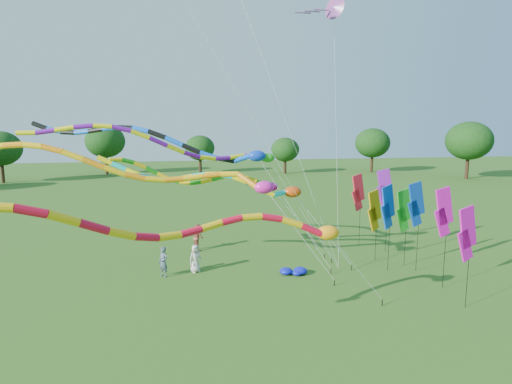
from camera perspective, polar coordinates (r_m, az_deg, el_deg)
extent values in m
plane|color=#2D5616|center=(19.86, 8.19, -14.99)|extent=(160.00, 160.00, 0.00)
cylinder|color=#382314|center=(75.96, 26.66, 2.87)|extent=(0.50, 0.50, 2.43)
ellipsoid|color=#11360E|center=(75.74, 26.83, 5.25)|extent=(5.14, 5.14, 4.37)
cylinder|color=#382314|center=(75.04, 15.15, 3.76)|extent=(0.50, 0.50, 3.26)
ellipsoid|color=#11360E|center=(74.80, 15.29, 7.01)|extent=(6.89, 6.89, 5.86)
cylinder|color=#382314|center=(71.22, 3.89, 3.81)|extent=(0.50, 0.50, 3.32)
ellipsoid|color=#11360E|center=(70.96, 3.92, 7.30)|extent=(7.01, 7.01, 5.96)
cylinder|color=#382314|center=(70.16, -7.27, 3.23)|extent=(0.50, 0.50, 2.22)
ellipsoid|color=#11360E|center=(69.93, -7.32, 5.59)|extent=(4.68, 4.68, 3.98)
cylinder|color=#382314|center=(72.48, -19.10, 3.22)|extent=(0.50, 0.50, 2.78)
ellipsoid|color=#11360E|center=(72.23, -19.25, 6.08)|extent=(5.87, 5.87, 4.99)
cylinder|color=#382314|center=(65.29, -30.00, 2.25)|extent=(0.50, 0.50, 3.52)
ellipsoid|color=#11360E|center=(65.00, -30.31, 6.27)|extent=(7.43, 7.43, 6.31)
cylinder|color=black|center=(20.57, 16.47, -13.96)|extent=(0.05, 0.05, 0.30)
cylinder|color=silver|center=(18.92, 13.26, -9.85)|extent=(0.02, 0.02, 4.65)
ellipsoid|color=orange|center=(17.49, 9.57, -5.38)|extent=(0.93, 0.60, 0.60)
cylinder|color=red|center=(17.09, 7.36, -5.00)|extent=(0.27, 0.27, 0.92)
cylinder|color=#FFB70D|center=(16.72, 4.74, -4.05)|extent=(0.27, 0.27, 0.88)
cylinder|color=red|center=(16.39, 2.08, -3.46)|extent=(0.27, 0.27, 0.83)
cylinder|color=#FFB70D|center=(16.08, -0.60, -3.37)|extent=(0.27, 0.27, 0.81)
cylinder|color=red|center=(15.77, -3.27, -3.78)|extent=(0.27, 0.27, 0.81)
cylinder|color=#FFB70D|center=(15.46, -5.95, -4.50)|extent=(0.27, 0.27, 0.82)
cylinder|color=red|center=(15.12, -8.66, -5.27)|extent=(0.27, 0.27, 0.82)
cylinder|color=#FFB70D|center=(14.75, -11.45, -5.79)|extent=(0.27, 0.27, 0.83)
cylinder|color=red|center=(14.36, -14.38, -5.83)|extent=(0.27, 0.27, 0.85)
cylinder|color=#FFB70D|center=(13.97, -17.49, -5.33)|extent=(0.27, 0.27, 0.89)
cylinder|color=red|center=(13.61, -20.79, -4.38)|extent=(0.27, 0.27, 0.91)
cylinder|color=#FFB70D|center=(13.35, -24.26, -3.25)|extent=(0.27, 0.27, 0.89)
cylinder|color=red|center=(13.21, -27.82, -2.28)|extent=(0.27, 0.27, 0.85)
cylinder|color=black|center=(22.37, 10.41, -11.82)|extent=(0.05, 0.05, 0.30)
cylinder|color=silver|center=(21.30, 5.89, -5.70)|extent=(0.02, 0.02, 5.94)
ellipsoid|color=#E7199F|center=(20.66, 1.10, 0.63)|extent=(0.97, 0.62, 0.62)
cylinder|color=orange|center=(20.85, -1.13, 1.51)|extent=(0.28, 0.28, 1.19)
cylinder|color=#E4AA0B|center=(21.09, -3.56, 2.38)|extent=(0.28, 0.28, 0.89)
cylinder|color=orange|center=(21.13, -5.99, 2.24)|extent=(0.28, 0.28, 0.90)
cylinder|color=#E4AA0B|center=(21.15, -8.41, 1.93)|extent=(0.28, 0.28, 0.91)
cylinder|color=orange|center=(21.15, -10.85, 1.66)|extent=(0.28, 0.28, 0.91)
cylinder|color=#E4AA0B|center=(21.13, -13.31, 1.64)|extent=(0.28, 0.28, 0.92)
cylinder|color=orange|center=(21.12, -15.81, 1.99)|extent=(0.28, 0.28, 0.94)
cylinder|color=#E4AA0B|center=(21.14, -18.31, 2.68)|extent=(0.28, 0.28, 0.97)
cylinder|color=orange|center=(21.23, -20.79, 3.59)|extent=(0.28, 0.28, 0.99)
cylinder|color=#E4AA0B|center=(21.41, -23.21, 4.49)|extent=(0.28, 0.28, 0.96)
cylinder|color=orange|center=(21.69, -25.50, 5.18)|extent=(0.28, 0.28, 0.92)
cylinder|color=#E4AA0B|center=(22.08, -27.64, 5.51)|extent=(0.28, 0.28, 0.90)
cylinder|color=orange|center=(22.56, -29.59, 5.47)|extent=(0.28, 0.28, 0.90)
cylinder|color=black|center=(25.76, 10.04, -9.00)|extent=(0.05, 0.05, 0.30)
cylinder|color=silver|center=(24.13, 6.03, -2.44)|extent=(0.02, 0.02, 7.22)
ellipsoid|color=#1D931A|center=(22.99, 1.56, 4.60)|extent=(0.78, 0.50, 0.50)
cylinder|color=#660D99|center=(22.96, -0.44, 4.76)|extent=(0.22, 0.22, 0.96)
cylinder|color=yellow|center=(22.89, -2.55, 4.76)|extent=(0.22, 0.22, 0.85)
cylinder|color=#660D99|center=(22.54, -4.50, 4.52)|extent=(0.22, 0.22, 0.85)
cylinder|color=yellow|center=(22.18, -6.49, 4.54)|extent=(0.22, 0.22, 0.86)
cylinder|color=#660D99|center=(21.83, -8.54, 4.93)|extent=(0.22, 0.22, 0.89)
cylinder|color=yellow|center=(21.53, -10.68, 5.65)|extent=(0.22, 0.22, 0.92)
cylinder|color=#660D99|center=(21.29, -12.90, 6.56)|extent=(0.22, 0.22, 0.92)
cylinder|color=yellow|center=(21.16, -15.18, 7.43)|extent=(0.22, 0.22, 0.89)
cylinder|color=#660D99|center=(21.12, -17.48, 8.05)|extent=(0.22, 0.22, 0.86)
cylinder|color=yellow|center=(21.20, -19.77, 8.28)|extent=(0.22, 0.22, 0.84)
cylinder|color=#660D99|center=(21.36, -22.00, 8.12)|extent=(0.22, 0.22, 0.85)
cylinder|color=yellow|center=(21.61, -24.17, 7.71)|extent=(0.22, 0.22, 0.86)
cylinder|color=#660D99|center=(21.90, -26.27, 7.26)|extent=(0.22, 0.22, 0.86)
cylinder|color=yellow|center=(22.23, -28.31, 6.96)|extent=(0.22, 0.22, 0.85)
cylinder|color=black|center=(23.97, 9.95, -10.38)|extent=(0.05, 0.05, 0.30)
cylinder|color=silver|center=(23.03, 5.14, -2.83)|extent=(0.02, 0.02, 7.33)
ellipsoid|color=#0D34BA|center=(22.69, 0.13, 4.84)|extent=(0.93, 0.60, 0.60)
cylinder|color=blue|center=(22.81, -1.85, 4.49)|extent=(0.27, 0.27, 0.93)
cylinder|color=black|center=(22.87, -4.08, 4.33)|extent=(0.27, 0.27, 0.92)
cylinder|color=blue|center=(22.82, -6.36, 4.88)|extent=(0.27, 0.27, 0.95)
cylinder|color=black|center=(22.84, -8.63, 5.71)|extent=(0.27, 0.27, 0.97)
cylinder|color=blue|center=(22.95, -10.88, 6.64)|extent=(0.27, 0.27, 0.97)
cylinder|color=black|center=(23.16, -13.05, 7.47)|extent=(0.27, 0.27, 0.94)
cylinder|color=blue|center=(23.47, -15.12, 8.02)|extent=(0.27, 0.27, 0.90)
cylinder|color=black|center=(23.87, -17.06, 8.20)|extent=(0.27, 0.27, 0.89)
cylinder|color=blue|center=(24.35, -18.87, 8.06)|extent=(0.27, 0.27, 0.90)
cylinder|color=black|center=(24.89, -20.56, 7.73)|extent=(0.27, 0.27, 0.91)
cylinder|color=blue|center=(25.46, -22.17, 7.42)|extent=(0.27, 0.27, 0.91)
cylinder|color=black|center=(26.03, -23.73, 7.29)|extent=(0.27, 0.27, 0.90)
cylinder|color=blue|center=(26.59, -25.27, 7.44)|extent=(0.27, 0.27, 0.91)
cylinder|color=black|center=(27.12, -26.83, 7.86)|extent=(0.27, 0.27, 0.94)
cylinder|color=black|center=(24.78, 12.60, -9.81)|extent=(0.05, 0.05, 0.30)
cylinder|color=silver|center=(23.76, 8.87, -4.93)|extent=(0.02, 0.02, 5.36)
ellipsoid|color=#C53E0B|center=(23.06, 4.91, 0.01)|extent=(0.95, 0.61, 0.61)
cylinder|color=#0BCABE|center=(22.78, 3.22, -0.20)|extent=(0.28, 0.28, 0.82)
cylinder|color=yellow|center=(22.44, 1.48, 0.04)|extent=(0.28, 0.28, 0.81)
cylinder|color=#0BCABE|center=(22.27, -0.33, 0.92)|extent=(0.28, 0.28, 0.80)
cylinder|color=yellow|center=(22.20, -2.17, 1.71)|extent=(0.28, 0.28, 0.76)
cylinder|color=#0BCABE|center=(22.23, -4.02, 2.21)|extent=(0.28, 0.28, 0.73)
cylinder|color=yellow|center=(22.37, -5.84, 2.35)|extent=(0.28, 0.28, 0.73)
cylinder|color=#0BCABE|center=(22.59, -7.63, 2.20)|extent=(0.28, 0.28, 0.75)
cylinder|color=yellow|center=(22.86, -9.37, 1.90)|extent=(0.28, 0.28, 0.75)
cylinder|color=#0BCABE|center=(23.15, -11.07, 1.65)|extent=(0.28, 0.28, 0.74)
cylinder|color=yellow|center=(23.42, -12.74, 1.63)|extent=(0.28, 0.28, 0.73)
cylinder|color=#0BCABE|center=(23.65, -14.41, 1.92)|extent=(0.28, 0.28, 0.74)
cylinder|color=yellow|center=(23.83, -16.09, 2.51)|extent=(0.28, 0.28, 0.78)
cylinder|color=#0BCABE|center=(23.96, -17.80, 3.27)|extent=(0.28, 0.28, 0.80)
cylinder|color=yellow|center=(24.04, -19.53, 4.02)|extent=(0.28, 0.28, 0.79)
cylinder|color=black|center=(26.59, 9.12, -8.40)|extent=(0.05, 0.05, 0.30)
cylinder|color=silver|center=(25.49, 5.68, -3.88)|extent=(0.02, 0.02, 5.40)
ellipsoid|color=#9A0E65|center=(24.67, 2.00, 0.71)|extent=(0.82, 0.53, 0.53)
cylinder|color=#188611|center=(24.24, 0.65, 1.07)|extent=(0.24, 0.24, 0.92)
cylinder|color=yellow|center=(23.84, -0.65, 1.72)|extent=(0.24, 0.24, 0.65)
cylinder|color=#188611|center=(23.81, -2.13, 2.07)|extent=(0.24, 0.24, 0.62)
cylinder|color=yellow|center=(23.87, -3.62, 2.08)|extent=(0.24, 0.24, 0.63)
cylinder|color=#188611|center=(23.99, -5.10, 1.84)|extent=(0.24, 0.24, 0.65)
cylinder|color=yellow|center=(24.15, -6.57, 1.50)|extent=(0.24, 0.24, 0.65)
cylinder|color=#188611|center=(24.30, -8.03, 1.25)|extent=(0.24, 0.24, 0.63)
cylinder|color=yellow|center=(24.42, -9.46, 1.25)|extent=(0.24, 0.24, 0.62)
cylinder|color=#188611|center=(24.48, -10.89, 1.54)|extent=(0.24, 0.24, 0.64)
cylinder|color=yellow|center=(24.48, -12.33, 2.12)|extent=(0.24, 0.24, 0.68)
cylinder|color=#188611|center=(24.42, -13.77, 2.83)|extent=(0.24, 0.24, 0.70)
cylinder|color=yellow|center=(24.31, -15.24, 3.51)|extent=(0.24, 0.24, 0.69)
cylinder|color=#188611|center=(24.19, -16.72, 3.98)|extent=(0.24, 0.24, 0.65)
cylinder|color=yellow|center=(24.06, -18.21, 4.12)|extent=(0.24, 0.24, 0.64)
cylinder|color=black|center=(24.10, 10.96, -10.30)|extent=(0.04, 0.04, 0.30)
cylinder|color=silver|center=(22.84, 3.46, 10.72)|extent=(0.01, 0.01, 18.05)
cylinder|color=black|center=(24.10, 10.96, -10.30)|extent=(0.04, 0.04, 0.30)
cylinder|color=silver|center=(20.06, -2.82, 13.62)|extent=(0.01, 0.01, 22.19)
cylinder|color=black|center=(24.10, 10.96, -10.30)|extent=(0.04, 0.04, 0.30)
cylinder|color=silver|center=(24.15, 10.64, 7.32)|extent=(0.01, 0.01, 14.49)
cone|color=purple|center=(26.33, 10.32, 23.07)|extent=(1.69, 1.72, 1.44)
cube|color=purple|center=(26.07, 8.75, 22.91)|extent=(0.90, 0.12, 0.04)
cube|color=purple|center=(25.88, 7.49, 22.77)|extent=(0.90, 0.12, 0.04)
cube|color=purple|center=(25.70, 6.21, 22.62)|extent=(0.90, 0.12, 0.04)
cylinder|color=black|center=(25.11, 20.81, -4.74)|extent=(0.02, 0.02, 4.68)
cube|color=#0B39A2|center=(24.63, 20.65, -0.86)|extent=(1.15, 0.29, 1.93)
cube|color=#0B39A2|center=(24.72, 20.41, -2.70)|extent=(1.00, 0.26, 1.51)
cylinder|color=black|center=(21.09, 26.50, -8.23)|extent=(0.02, 0.02, 4.28)
cube|color=#EC0DBA|center=(20.55, 26.41, -4.22)|extent=(1.14, 0.36, 1.93)
cube|color=#EC0DBA|center=(20.67, 26.11, -6.41)|extent=(0.99, 0.33, 1.51)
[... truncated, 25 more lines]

